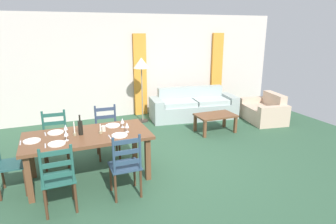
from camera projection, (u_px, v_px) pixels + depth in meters
ground_plane at (160, 165)px, 5.13m from camera, size 9.60×9.60×0.02m
wall_far at (116, 67)px, 7.69m from camera, size 9.60×0.16×2.70m
curtain_panel_left at (140, 75)px, 7.86m from camera, size 0.35×0.08×2.20m
curtain_panel_right at (217, 71)px, 8.73m from camera, size 0.35×0.08×2.20m
dining_table at (88, 140)px, 4.50m from camera, size 1.90×0.96×0.75m
dining_chair_near_left at (58, 179)px, 3.70m from camera, size 0.43×0.41×0.96m
dining_chair_near_right at (126, 166)px, 4.06m from camera, size 0.42×0.40×0.96m
dining_chair_far_left at (56, 139)px, 5.03m from camera, size 0.44×0.42×0.96m
dining_chair_far_right at (107, 132)px, 5.38m from camera, size 0.44×0.42×0.96m
dining_chair_head_west at (7, 163)px, 4.13m from camera, size 0.41×0.43×0.96m
dinner_plate_near_left at (57, 144)px, 4.09m from camera, size 0.24×0.24×0.02m
fork_near_left at (45, 146)px, 4.03m from camera, size 0.02×0.17×0.01m
dinner_plate_near_right at (120, 135)px, 4.41m from camera, size 0.24×0.24×0.02m
fork_near_right at (110, 137)px, 4.36m from camera, size 0.02×0.17×0.01m
dinner_plate_far_left at (56, 132)px, 4.53m from camera, size 0.24×0.24×0.02m
fork_far_left at (45, 134)px, 4.48m from camera, size 0.03×0.17×0.01m
dinner_plate_far_right at (113, 125)px, 4.86m from camera, size 0.24×0.24×0.02m
fork_far_right at (104, 127)px, 4.80m from camera, size 0.03×0.17×0.01m
dinner_plate_head_west at (32, 141)px, 4.19m from camera, size 0.24×0.24×0.02m
fork_head_west at (20, 143)px, 4.14m from camera, size 0.02×0.17×0.01m
wine_bottle at (80, 127)px, 4.43m from camera, size 0.07×0.07×0.32m
wine_glass_near_left at (66, 134)px, 4.19m from camera, size 0.06×0.06×0.16m
wine_glass_near_right at (127, 125)px, 4.54m from camera, size 0.06×0.06×0.16m
wine_glass_far_left at (65, 128)px, 4.44m from camera, size 0.06×0.06×0.16m
wine_glass_far_right at (122, 121)px, 4.76m from camera, size 0.06×0.06×0.16m
coffee_cup_primary at (103, 129)px, 4.59m from camera, size 0.07×0.07×0.09m
candle_tall at (75, 132)px, 4.41m from camera, size 0.05×0.05×0.22m
candle_short at (101, 131)px, 4.50m from camera, size 0.05×0.05×0.15m
couch at (193, 107)px, 7.79m from camera, size 2.36×1.08×0.80m
coffee_table at (215, 117)px, 6.68m from camera, size 0.90×0.56×0.42m
armchair_upholstered at (265, 112)px, 7.51m from camera, size 0.98×1.27×0.72m
standing_lamp at (141, 67)px, 7.15m from camera, size 0.40×0.40×1.64m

